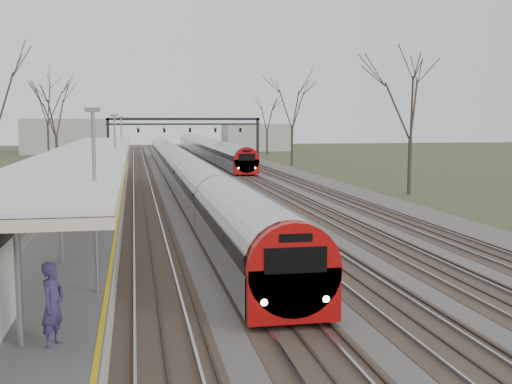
% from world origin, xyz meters
% --- Properties ---
extents(track_bed, '(24.00, 160.00, 0.22)m').
position_xyz_m(track_bed, '(0.26, 55.00, 0.06)').
color(track_bed, '#474442').
rests_on(track_bed, ground).
extents(platform, '(3.50, 69.00, 1.00)m').
position_xyz_m(platform, '(-9.05, 37.50, 0.50)').
color(platform, '#9E9B93').
rests_on(platform, ground).
extents(canopy, '(4.10, 50.00, 3.11)m').
position_xyz_m(canopy, '(-9.05, 32.99, 3.93)').
color(canopy, slate).
rests_on(canopy, platform).
extents(signal_gantry, '(21.00, 0.59, 6.08)m').
position_xyz_m(signal_gantry, '(0.29, 84.99, 4.91)').
color(signal_gantry, black).
rests_on(signal_gantry, ground).
extents(tree_east_far, '(5.00, 5.00, 10.30)m').
position_xyz_m(tree_east_far, '(14.00, 42.00, 7.29)').
color(tree_east_far, '#2D231C').
rests_on(tree_east_far, ground).
extents(train_near, '(2.62, 90.21, 3.05)m').
position_xyz_m(train_near, '(-2.50, 57.33, 1.48)').
color(train_near, '#B3B7BE').
rests_on(train_near, ground).
extents(train_far, '(2.62, 75.21, 3.05)m').
position_xyz_m(train_far, '(4.50, 97.01, 1.48)').
color(train_far, '#B3B7BE').
rests_on(train_far, ground).
extents(passenger, '(0.65, 0.78, 1.81)m').
position_xyz_m(passenger, '(-8.36, 9.87, 1.91)').
color(passenger, '#352C57').
rests_on(passenger, platform).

